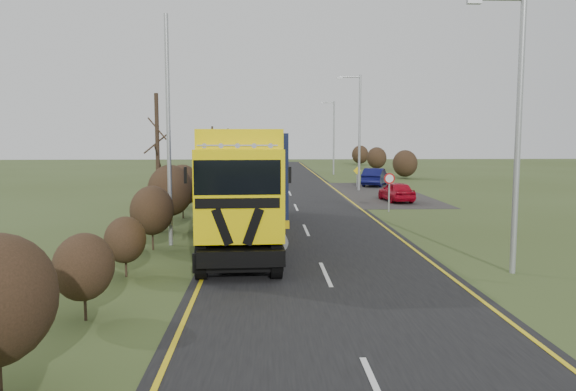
{
  "coord_description": "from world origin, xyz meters",
  "views": [
    {
      "loc": [
        -1.85,
        -20.69,
        4.23
      ],
      "look_at": [
        -0.88,
        2.41,
        1.75
      ],
      "focal_mm": 35.0,
      "sensor_mm": 36.0,
      "label": 1
    }
  ],
  "objects_px": {
    "speed_sign": "(389,185)",
    "car_blue_sedan": "(375,177)",
    "car_red_hatchback": "(396,192)",
    "lorry": "(246,177)",
    "streetlight_near": "(515,124)"
  },
  "relations": [
    {
      "from": "car_red_hatchback",
      "to": "car_blue_sedan",
      "type": "xyz_separation_m",
      "value": [
        0.86,
        11.35,
        0.1
      ]
    },
    {
      "from": "lorry",
      "to": "speed_sign",
      "type": "bearing_deg",
      "value": 40.59
    },
    {
      "from": "car_red_hatchback",
      "to": "speed_sign",
      "type": "xyz_separation_m",
      "value": [
        -1.56,
        -4.83,
        0.85
      ]
    },
    {
      "from": "car_red_hatchback",
      "to": "streetlight_near",
      "type": "distance_m",
      "value": 19.26
    },
    {
      "from": "speed_sign",
      "to": "streetlight_near",
      "type": "bearing_deg",
      "value": -87.38
    },
    {
      "from": "lorry",
      "to": "car_red_hatchback",
      "type": "distance_m",
      "value": 15.24
    },
    {
      "from": "car_red_hatchback",
      "to": "speed_sign",
      "type": "bearing_deg",
      "value": 66.62
    },
    {
      "from": "car_blue_sedan",
      "to": "streetlight_near",
      "type": "bearing_deg",
      "value": 107.11
    },
    {
      "from": "lorry",
      "to": "car_blue_sedan",
      "type": "height_order",
      "value": "lorry"
    },
    {
      "from": "speed_sign",
      "to": "car_blue_sedan",
      "type": "bearing_deg",
      "value": 81.49
    },
    {
      "from": "car_red_hatchback",
      "to": "streetlight_near",
      "type": "height_order",
      "value": "streetlight_near"
    },
    {
      "from": "streetlight_near",
      "to": "speed_sign",
      "type": "height_order",
      "value": "streetlight_near"
    },
    {
      "from": "streetlight_near",
      "to": "speed_sign",
      "type": "bearing_deg",
      "value": 92.62
    },
    {
      "from": "streetlight_near",
      "to": "speed_sign",
      "type": "relative_size",
      "value": 3.87
    },
    {
      "from": "lorry",
      "to": "speed_sign",
      "type": "height_order",
      "value": "lorry"
    }
  ]
}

